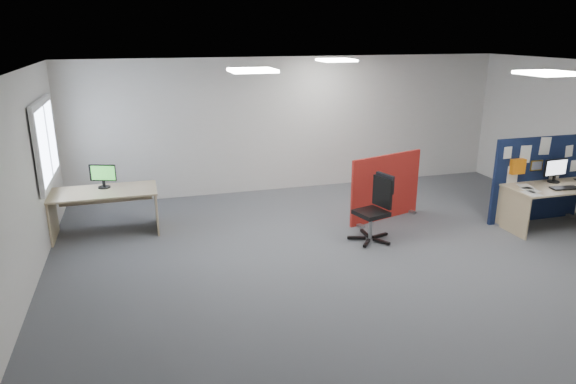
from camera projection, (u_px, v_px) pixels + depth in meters
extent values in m
plane|color=#56585E|center=(361.00, 253.00, 7.69)|extent=(9.00, 9.00, 0.00)
cube|color=white|center=(370.00, 68.00, 6.88)|extent=(9.00, 7.00, 0.02)
cube|color=silver|center=(294.00, 124.00, 10.49)|extent=(9.00, 0.02, 2.70)
cube|color=silver|center=(548.00, 273.00, 4.08)|extent=(9.00, 0.02, 2.70)
cube|color=silver|center=(17.00, 193.00, 6.09)|extent=(0.02, 7.00, 2.70)
cube|color=white|center=(46.00, 142.00, 7.87)|extent=(0.06, 1.70, 1.30)
cube|color=white|center=(47.00, 142.00, 7.88)|extent=(0.02, 1.50, 1.10)
cube|color=white|center=(548.00, 73.00, 6.50)|extent=(0.60, 0.60, 0.04)
cube|color=white|center=(252.00, 70.00, 6.94)|extent=(0.60, 0.60, 0.04)
cube|color=white|center=(336.00, 60.00, 9.31)|extent=(0.60, 0.60, 0.04)
cube|color=#0E1736|center=(538.00, 179.00, 8.83)|extent=(1.80, 0.06, 1.48)
cube|color=gray|center=(496.00, 223.00, 8.85)|extent=(0.08, 0.30, 0.04)
cube|color=gray|center=(566.00, 214.00, 9.25)|extent=(0.08, 0.30, 0.04)
cube|color=white|center=(508.00, 153.00, 8.45)|extent=(0.15, 0.01, 0.20)
cube|color=white|center=(525.00, 154.00, 8.56)|extent=(0.21, 0.01, 0.30)
cube|color=white|center=(545.00, 146.00, 8.62)|extent=(0.21, 0.01, 0.30)
cube|color=white|center=(569.00, 151.00, 8.80)|extent=(0.15, 0.01, 0.20)
cube|color=white|center=(513.00, 174.00, 8.61)|extent=(0.21, 0.01, 0.30)
cube|color=white|center=(555.00, 172.00, 8.85)|extent=(0.21, 0.01, 0.30)
cube|color=white|center=(574.00, 166.00, 8.93)|extent=(0.15, 0.01, 0.20)
cube|color=white|center=(532.00, 191.00, 8.83)|extent=(0.21, 0.01, 0.30)
cube|color=gold|center=(536.00, 165.00, 8.69)|extent=(0.24, 0.01, 0.18)
cube|color=orange|center=(518.00, 166.00, 8.53)|extent=(0.25, 0.10, 0.25)
cube|color=tan|center=(560.00, 187.00, 8.50)|extent=(1.81, 0.80, 0.03)
cube|color=tan|center=(513.00, 212.00, 8.38)|extent=(0.03, 0.74, 0.70)
cube|color=tan|center=(542.00, 190.00, 8.89)|extent=(1.63, 0.02, 0.30)
cylinder|color=black|center=(553.00, 182.00, 8.69)|extent=(0.19, 0.19, 0.02)
cube|color=black|center=(554.00, 178.00, 8.67)|extent=(0.04, 0.03, 0.10)
cube|color=black|center=(556.00, 167.00, 8.61)|extent=(0.46, 0.06, 0.29)
cube|color=silver|center=(557.00, 168.00, 8.59)|extent=(0.42, 0.03, 0.25)
cube|color=black|center=(565.00, 188.00, 8.33)|extent=(0.47, 0.23, 0.02)
cube|color=#A42715|center=(386.00, 187.00, 8.93)|extent=(1.49, 0.51, 1.16)
cube|color=gray|center=(351.00, 221.00, 8.93)|extent=(0.08, 0.30, 0.04)
cube|color=gray|center=(415.00, 214.00, 9.26)|extent=(0.08, 0.30, 0.04)
cube|color=tan|center=(103.00, 192.00, 8.23)|extent=(1.66, 0.83, 0.03)
cube|color=tan|center=(53.00, 218.00, 8.13)|extent=(0.03, 0.76, 0.70)
cube|color=tan|center=(156.00, 208.00, 8.55)|extent=(0.03, 0.76, 0.70)
cube|color=tan|center=(106.00, 194.00, 8.63)|extent=(1.49, 0.02, 0.30)
cylinder|color=black|center=(104.00, 187.00, 8.38)|extent=(0.20, 0.20, 0.02)
cube|color=black|center=(104.00, 184.00, 8.36)|extent=(0.05, 0.04, 0.10)
cube|color=black|center=(103.00, 173.00, 8.31)|extent=(0.42, 0.18, 0.27)
cube|color=green|center=(103.00, 173.00, 8.29)|extent=(0.37, 0.13, 0.23)
cube|color=black|center=(380.00, 235.00, 8.24)|extent=(0.29, 0.12, 0.04)
cube|color=black|center=(365.00, 233.00, 8.33)|extent=(0.06, 0.29, 0.04)
cube|color=black|center=(356.00, 238.00, 8.15)|extent=(0.29, 0.15, 0.04)
cube|color=black|center=(367.00, 243.00, 7.95)|extent=(0.22, 0.26, 0.04)
cube|color=black|center=(382.00, 242.00, 8.01)|extent=(0.20, 0.27, 0.04)
cylinder|color=gray|center=(370.00, 226.00, 8.08)|extent=(0.06, 0.06, 0.40)
cube|color=black|center=(371.00, 213.00, 8.01)|extent=(0.55, 0.55, 0.07)
cube|color=black|center=(382.00, 192.00, 8.02)|extent=(0.16, 0.40, 0.48)
cube|color=black|center=(385.00, 183.00, 8.00)|extent=(0.15, 0.37, 0.29)
cube|color=white|center=(531.00, 190.00, 8.26)|extent=(0.23, 0.32, 0.00)
cube|color=white|center=(525.00, 186.00, 8.46)|extent=(0.28, 0.35, 0.00)
cube|color=white|center=(531.00, 193.00, 8.08)|extent=(0.21, 0.30, 0.00)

